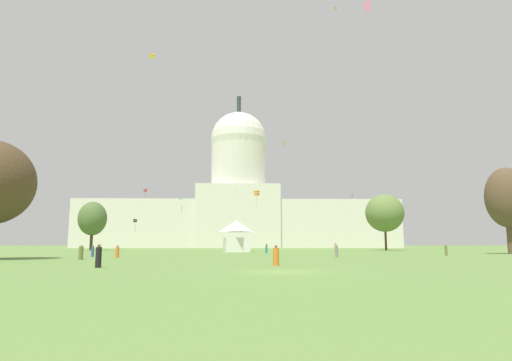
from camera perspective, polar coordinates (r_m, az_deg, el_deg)
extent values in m
plane|color=olive|center=(26.49, 3.52, -11.76)|extent=(800.00, 800.00, 0.00)
cube|color=silver|center=(187.89, -12.40, -5.58)|extent=(65.41, 24.35, 19.28)
cube|color=silver|center=(187.23, 7.78, -5.69)|extent=(65.41, 24.35, 19.28)
cube|color=silver|center=(184.84, -2.33, -4.80)|extent=(33.61, 26.79, 25.25)
cylinder|color=silver|center=(187.62, -2.29, 2.23)|extent=(23.07, 23.07, 20.77)
sphere|color=silver|center=(189.77, -2.27, 5.31)|extent=(23.79, 23.79, 23.79)
cylinder|color=#2D3833|center=(194.02, -2.24, 9.80)|extent=(1.80, 1.80, 7.41)
cube|color=white|center=(88.44, -2.58, -8.35)|extent=(5.54, 7.15, 2.84)
pyramid|color=white|center=(88.51, -2.56, -5.93)|extent=(5.82, 7.51, 2.32)
cylinder|color=brown|center=(82.12, 30.09, -6.10)|extent=(0.89, 0.89, 6.21)
ellipsoid|color=brown|center=(82.45, 29.79, -1.90)|extent=(7.92, 7.75, 9.80)
cylinder|color=#42301E|center=(118.35, -20.61, -7.18)|extent=(0.73, 0.73, 5.41)
ellipsoid|color=#4C6633|center=(118.52, -20.49, -4.64)|extent=(7.56, 7.31, 8.51)
cylinder|color=#42301E|center=(114.55, 16.50, -7.09)|extent=(0.55, 0.55, 6.45)
ellipsoid|color=olive|center=(114.80, 16.37, -4.07)|extent=(11.57, 11.50, 9.38)
cylinder|color=gray|center=(55.24, 10.45, -9.14)|extent=(0.49, 0.49, 1.24)
sphere|color=brown|center=(55.23, 10.43, -8.38)|extent=(0.30, 0.30, 0.22)
cylinder|color=#3D5684|center=(59.25, -20.47, -8.67)|extent=(0.42, 0.42, 1.29)
sphere|color=#A37556|center=(59.24, -20.44, -7.93)|extent=(0.25, 0.25, 0.22)
cylinder|color=black|center=(32.67, -19.79, -9.37)|extent=(0.52, 0.52, 1.42)
sphere|color=#A37556|center=(32.66, -19.72, -7.92)|extent=(0.31, 0.31, 0.24)
cylinder|color=olive|center=(49.57, -21.79, -8.75)|extent=(0.59, 0.59, 1.37)
sphere|color=beige|center=(49.56, -21.74, -7.82)|extent=(0.29, 0.29, 0.23)
cylinder|color=olive|center=(67.23, 23.47, -8.40)|extent=(0.42, 0.42, 1.28)
sphere|color=brown|center=(67.22, 23.43, -7.75)|extent=(0.27, 0.27, 0.23)
cylinder|color=tan|center=(70.98, 10.29, -8.79)|extent=(0.52, 0.52, 1.52)
sphere|color=#A37556|center=(70.97, 10.27, -8.08)|extent=(0.34, 0.34, 0.25)
cylinder|color=orange|center=(33.96, 2.62, -9.86)|extent=(0.64, 0.64, 1.33)
sphere|color=brown|center=(33.95, 2.61, -8.55)|extent=(0.31, 0.31, 0.22)
cylinder|color=#1E757A|center=(78.42, 1.37, -8.90)|extent=(0.42, 0.42, 1.39)
sphere|color=brown|center=(78.41, 1.37, -8.30)|extent=(0.32, 0.32, 0.26)
cylinder|color=orange|center=(54.52, -17.57, -8.91)|extent=(0.59, 0.59, 1.25)
sphere|color=#A37556|center=(54.52, -17.54, -8.11)|extent=(0.36, 0.36, 0.26)
pyramid|color=green|center=(81.60, -9.45, -2.74)|extent=(0.94, 1.71, 0.34)
cylinder|color=green|center=(81.46, -9.62, -3.81)|extent=(0.16, 0.25, 1.66)
cube|color=purple|center=(125.64, 12.39, -1.93)|extent=(0.46, 0.61, 1.16)
cube|color=yellow|center=(124.03, -13.38, 15.32)|extent=(1.56, 1.53, 0.80)
cube|color=yellow|center=(124.29, -13.37, 15.60)|extent=(1.56, 1.53, 0.80)
cube|color=red|center=(163.28, -14.18, -1.34)|extent=(1.37, 1.37, 0.66)
cube|color=red|center=(163.35, -14.17, -1.14)|extent=(1.37, 1.37, 0.66)
cylinder|color=red|center=(163.18, -14.26, -1.79)|extent=(0.23, 0.08, 2.18)
cube|color=pink|center=(68.65, 14.25, 21.14)|extent=(0.99, 0.33, 1.41)
cylinder|color=pink|center=(68.00, 14.35, 20.12)|extent=(0.16, 0.26, 1.41)
pyramid|color=white|center=(149.03, -2.60, -0.77)|extent=(1.22, 1.34, 0.34)
cylinder|color=#33BCDB|center=(148.97, -2.75, -1.55)|extent=(0.50, 0.23, 3.15)
cube|color=black|center=(159.39, -15.44, -5.14)|extent=(1.37, 1.36, 0.55)
cube|color=black|center=(159.42, -15.43, -4.94)|extent=(1.37, 1.36, 0.55)
cylinder|color=black|center=(159.30, -15.44, -5.81)|extent=(0.42, 0.24, 3.26)
cube|color=orange|center=(108.50, 0.08, -1.81)|extent=(1.48, 1.48, 0.54)
cube|color=orange|center=(108.58, 0.08, -1.47)|extent=(1.48, 1.48, 0.54)
cylinder|color=orange|center=(108.33, 0.09, -2.68)|extent=(0.33, 0.27, 2.82)
cube|color=#8CD133|center=(132.89, 3.60, 4.86)|extent=(0.62, 0.85, 1.22)
cylinder|color=#8CD133|center=(132.61, 3.56, 4.34)|extent=(0.17, 0.26, 1.30)
pyramid|color=gold|center=(113.32, 10.09, 21.09)|extent=(0.95, 1.53, 0.35)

